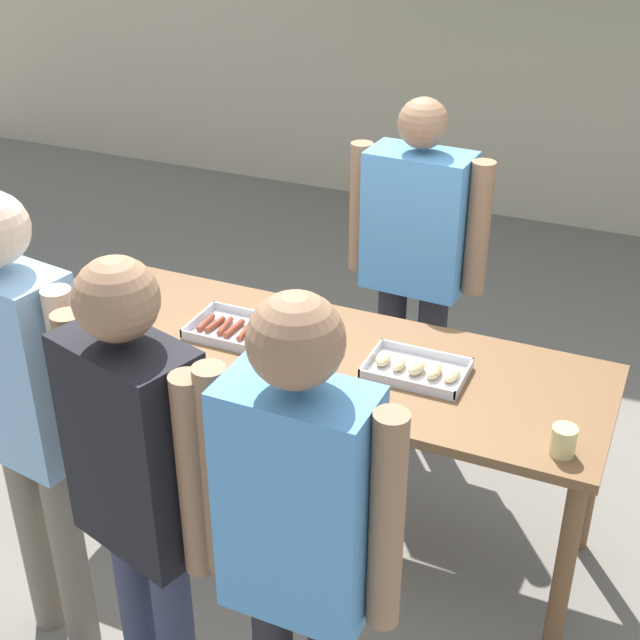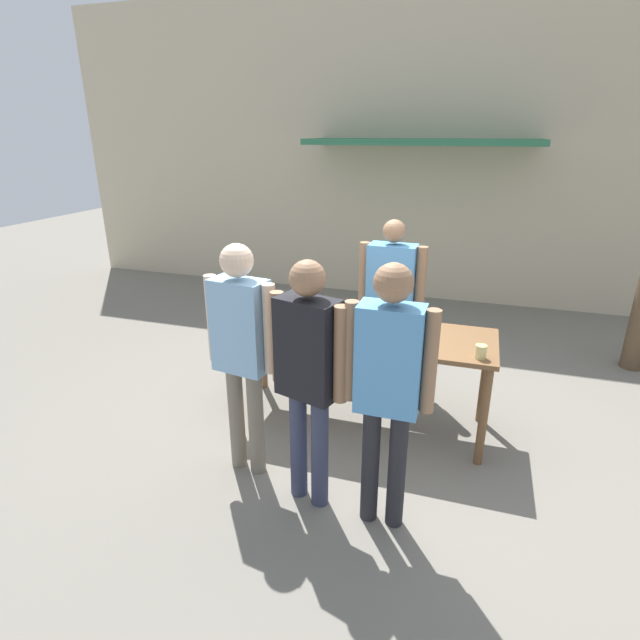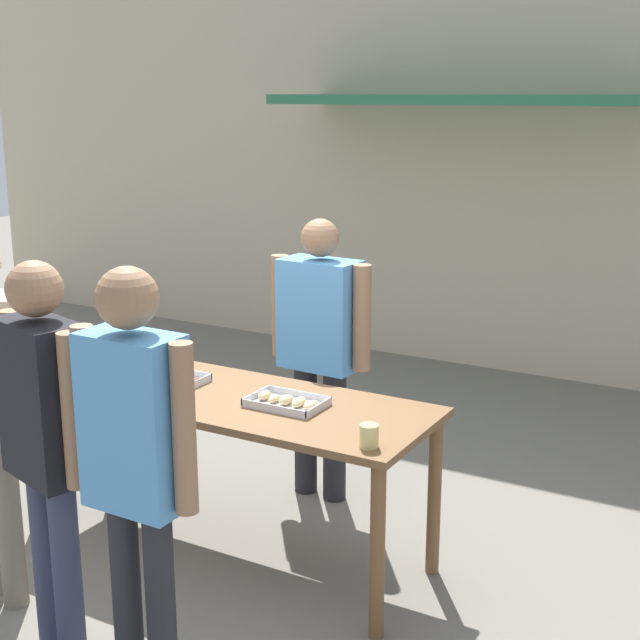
{
  "view_description": "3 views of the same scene",
  "coord_description": "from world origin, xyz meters",
  "px_view_note": "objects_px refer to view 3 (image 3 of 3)",
  "views": [
    {
      "loc": [
        1.23,
        -2.81,
        2.76
      ],
      "look_at": [
        0.0,
        0.0,
        1.06
      ],
      "focal_mm": 50.0,
      "sensor_mm": 36.0,
      "label": 1
    },
    {
      "loc": [
        0.9,
        -3.96,
        2.53
      ],
      "look_at": [
        -0.37,
        0.01,
        0.96
      ],
      "focal_mm": 28.0,
      "sensor_mm": 36.0,
      "label": 2
    },
    {
      "loc": [
        2.66,
        -3.63,
        2.44
      ],
      "look_at": [
        0.11,
        0.86,
        1.13
      ],
      "focal_mm": 50.0,
      "sensor_mm": 36.0,
      "label": 3
    }
  ],
  "objects_px": {
    "person_server_behind_table": "(320,337)",
    "person_customer_with_cup": "(135,451)",
    "food_tray_buns": "(287,402)",
    "person_customer_waiting_in_line": "(46,428)",
    "beer_cup": "(369,436)",
    "condiment_jar_mustard": "(40,373)",
    "food_tray_sausages": "(167,380)",
    "condiment_jar_ketchup": "(50,375)"
  },
  "relations": [
    {
      "from": "person_server_behind_table",
      "to": "person_customer_with_cup",
      "type": "bearing_deg",
      "value": -77.4
    },
    {
      "from": "food_tray_buns",
      "to": "person_customer_waiting_in_line",
      "type": "distance_m",
      "value": 1.25
    },
    {
      "from": "beer_cup",
      "to": "condiment_jar_mustard",
      "type": "bearing_deg",
      "value": -179.59
    },
    {
      "from": "food_tray_sausages",
      "to": "person_customer_with_cup",
      "type": "bearing_deg",
      "value": -55.36
    },
    {
      "from": "person_server_behind_table",
      "to": "person_customer_with_cup",
      "type": "distance_m",
      "value": 2.09
    },
    {
      "from": "person_server_behind_table",
      "to": "food_tray_sausages",
      "type": "bearing_deg",
      "value": -116.42
    },
    {
      "from": "person_customer_with_cup",
      "to": "person_customer_waiting_in_line",
      "type": "distance_m",
      "value": 0.55
    },
    {
      "from": "food_tray_sausages",
      "to": "person_customer_with_cup",
      "type": "relative_size",
      "value": 0.22
    },
    {
      "from": "condiment_jar_ketchup",
      "to": "person_server_behind_table",
      "type": "height_order",
      "value": "person_server_behind_table"
    },
    {
      "from": "condiment_jar_mustard",
      "to": "person_customer_with_cup",
      "type": "xyz_separation_m",
      "value": [
        1.49,
        -0.91,
        0.17
      ]
    },
    {
      "from": "condiment_jar_mustard",
      "to": "person_customer_waiting_in_line",
      "type": "height_order",
      "value": "person_customer_waiting_in_line"
    },
    {
      "from": "condiment_jar_ketchup",
      "to": "person_customer_with_cup",
      "type": "xyz_separation_m",
      "value": [
        1.41,
        -0.9,
        0.17
      ]
    },
    {
      "from": "person_customer_waiting_in_line",
      "to": "beer_cup",
      "type": "bearing_deg",
      "value": -125.28
    },
    {
      "from": "condiment_jar_ketchup",
      "to": "person_customer_with_cup",
      "type": "relative_size",
      "value": 0.04
    },
    {
      "from": "food_tray_buns",
      "to": "beer_cup",
      "type": "distance_m",
      "value": 0.67
    },
    {
      "from": "food_tray_buns",
      "to": "person_server_behind_table",
      "type": "bearing_deg",
      "value": 108.91
    },
    {
      "from": "condiment_jar_mustard",
      "to": "person_customer_waiting_in_line",
      "type": "relative_size",
      "value": 0.04
    },
    {
      "from": "condiment_jar_mustard",
      "to": "person_customer_waiting_in_line",
      "type": "xyz_separation_m",
      "value": [
        0.94,
        -0.85,
        0.14
      ]
    },
    {
      "from": "condiment_jar_mustard",
      "to": "beer_cup",
      "type": "xyz_separation_m",
      "value": [
        2.04,
        0.01,
        0.02
      ]
    },
    {
      "from": "food_tray_sausages",
      "to": "person_customer_waiting_in_line",
      "type": "distance_m",
      "value": 1.19
    },
    {
      "from": "condiment_jar_ketchup",
      "to": "person_customer_waiting_in_line",
      "type": "xyz_separation_m",
      "value": [
        0.86,
        -0.84,
        0.14
      ]
    },
    {
      "from": "condiment_jar_mustard",
      "to": "condiment_jar_ketchup",
      "type": "height_order",
      "value": "same"
    },
    {
      "from": "beer_cup",
      "to": "person_server_behind_table",
      "type": "xyz_separation_m",
      "value": [
        -0.9,
        1.14,
        0.07
      ]
    },
    {
      "from": "condiment_jar_mustard",
      "to": "beer_cup",
      "type": "height_order",
      "value": "beer_cup"
    },
    {
      "from": "food_tray_buns",
      "to": "condiment_jar_mustard",
      "type": "relative_size",
      "value": 5.68
    },
    {
      "from": "condiment_jar_mustard",
      "to": "person_customer_waiting_in_line",
      "type": "bearing_deg",
      "value": -41.88
    },
    {
      "from": "food_tray_sausages",
      "to": "condiment_jar_ketchup",
      "type": "height_order",
      "value": "condiment_jar_ketchup"
    },
    {
      "from": "beer_cup",
      "to": "person_customer_waiting_in_line",
      "type": "bearing_deg",
      "value": -141.83
    },
    {
      "from": "food_tray_sausages",
      "to": "person_customer_with_cup",
      "type": "xyz_separation_m",
      "value": [
        0.83,
        -1.2,
        0.19
      ]
    },
    {
      "from": "food_tray_sausages",
      "to": "beer_cup",
      "type": "relative_size",
      "value": 3.83
    },
    {
      "from": "food_tray_sausages",
      "to": "condiment_jar_mustard",
      "type": "xyz_separation_m",
      "value": [
        -0.66,
        -0.3,
        0.02
      ]
    },
    {
      "from": "food_tray_buns",
      "to": "condiment_jar_ketchup",
      "type": "xyz_separation_m",
      "value": [
        -1.35,
        -0.3,
        0.01
      ]
    },
    {
      "from": "condiment_jar_mustard",
      "to": "condiment_jar_ketchup",
      "type": "distance_m",
      "value": 0.08
    },
    {
      "from": "condiment_jar_mustard",
      "to": "person_server_behind_table",
      "type": "distance_m",
      "value": 1.62
    },
    {
      "from": "person_server_behind_table",
      "to": "condiment_jar_ketchup",
      "type": "bearing_deg",
      "value": -129.57
    },
    {
      "from": "condiment_jar_mustard",
      "to": "person_customer_with_cup",
      "type": "bearing_deg",
      "value": -31.33
    },
    {
      "from": "condiment_jar_ketchup",
      "to": "person_server_behind_table",
      "type": "relative_size",
      "value": 0.04
    },
    {
      "from": "food_tray_buns",
      "to": "person_server_behind_table",
      "type": "relative_size",
      "value": 0.22
    },
    {
      "from": "condiment_jar_ketchup",
      "to": "beer_cup",
      "type": "bearing_deg",
      "value": 0.5
    },
    {
      "from": "person_customer_with_cup",
      "to": "person_customer_waiting_in_line",
      "type": "height_order",
      "value": "person_customer_with_cup"
    },
    {
      "from": "food_tray_buns",
      "to": "condiment_jar_mustard",
      "type": "bearing_deg",
      "value": -168.25
    },
    {
      "from": "person_server_behind_table",
      "to": "person_customer_with_cup",
      "type": "relative_size",
      "value": 0.95
    }
  ]
}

